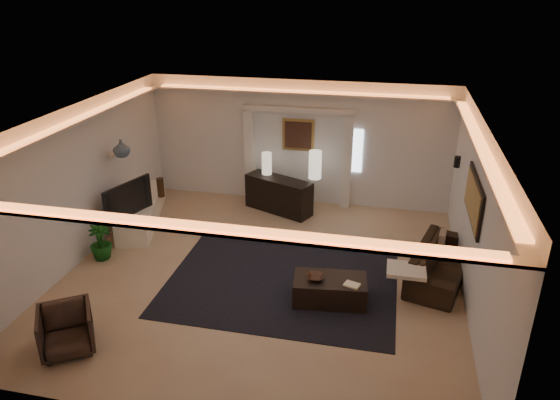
% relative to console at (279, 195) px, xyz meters
% --- Properties ---
extents(floor, '(7.00, 7.00, 0.00)m').
position_rel_console_xyz_m(floor, '(0.31, -2.80, -0.40)').
color(floor, tan).
rests_on(floor, ground).
extents(ceiling, '(7.00, 7.00, 0.00)m').
position_rel_console_xyz_m(ceiling, '(0.31, -2.80, 2.50)').
color(ceiling, white).
rests_on(ceiling, ground).
extents(wall_back, '(7.00, 0.00, 7.00)m').
position_rel_console_xyz_m(wall_back, '(0.31, 0.70, 1.05)').
color(wall_back, silver).
rests_on(wall_back, ground).
extents(wall_front, '(7.00, 0.00, 7.00)m').
position_rel_console_xyz_m(wall_front, '(0.31, -6.30, 1.05)').
color(wall_front, silver).
rests_on(wall_front, ground).
extents(wall_left, '(0.00, 7.00, 7.00)m').
position_rel_console_xyz_m(wall_left, '(-3.19, -2.80, 1.05)').
color(wall_left, silver).
rests_on(wall_left, ground).
extents(wall_right, '(0.00, 7.00, 7.00)m').
position_rel_console_xyz_m(wall_right, '(3.81, -2.80, 1.05)').
color(wall_right, silver).
rests_on(wall_right, ground).
extents(cove_soffit, '(7.00, 7.00, 0.04)m').
position_rel_console_xyz_m(cove_soffit, '(0.31, -2.80, 2.22)').
color(cove_soffit, silver).
rests_on(cove_soffit, ceiling).
extents(daylight_slit, '(0.25, 0.03, 1.00)m').
position_rel_console_xyz_m(daylight_slit, '(1.66, 0.68, 0.95)').
color(daylight_slit, white).
rests_on(daylight_slit, wall_back).
extents(area_rug, '(4.00, 3.00, 0.01)m').
position_rel_console_xyz_m(area_rug, '(0.71, -3.00, -0.39)').
color(area_rug, black).
rests_on(area_rug, ground).
extents(pilaster_left, '(0.22, 0.20, 2.20)m').
position_rel_console_xyz_m(pilaster_left, '(-0.84, 0.60, 0.70)').
color(pilaster_left, silver).
rests_on(pilaster_left, ground).
extents(pilaster_right, '(0.22, 0.20, 2.20)m').
position_rel_console_xyz_m(pilaster_right, '(1.46, 0.60, 0.70)').
color(pilaster_right, silver).
rests_on(pilaster_right, ground).
extents(alcove_header, '(2.52, 0.20, 0.12)m').
position_rel_console_xyz_m(alcove_header, '(0.31, 0.60, 1.85)').
color(alcove_header, silver).
rests_on(alcove_header, wall_back).
extents(painting_frame, '(0.74, 0.04, 0.74)m').
position_rel_console_xyz_m(painting_frame, '(0.31, 0.67, 1.25)').
color(painting_frame, tan).
rests_on(painting_frame, wall_back).
extents(painting_canvas, '(0.62, 0.02, 0.62)m').
position_rel_console_xyz_m(painting_canvas, '(0.31, 0.64, 1.25)').
color(painting_canvas, '#4C2D1E').
rests_on(painting_canvas, wall_back).
extents(art_panel_frame, '(0.04, 1.64, 0.74)m').
position_rel_console_xyz_m(art_panel_frame, '(3.78, -2.50, 1.30)').
color(art_panel_frame, black).
rests_on(art_panel_frame, wall_right).
extents(art_panel_gold, '(0.02, 1.50, 0.62)m').
position_rel_console_xyz_m(art_panel_gold, '(3.76, -2.50, 1.30)').
color(art_panel_gold, tan).
rests_on(art_panel_gold, wall_right).
extents(wall_sconce, '(0.12, 0.12, 0.22)m').
position_rel_console_xyz_m(wall_sconce, '(3.69, -0.60, 1.28)').
color(wall_sconce, black).
rests_on(wall_sconce, wall_right).
extents(wall_niche, '(0.10, 0.55, 0.04)m').
position_rel_console_xyz_m(wall_niche, '(-3.13, -1.40, 1.25)').
color(wall_niche, silver).
rests_on(wall_niche, wall_left).
extents(console, '(1.65, 1.09, 0.79)m').
position_rel_console_xyz_m(console, '(0.00, 0.00, 0.00)').
color(console, black).
rests_on(console, ground).
extents(lamp_left, '(0.23, 0.23, 0.51)m').
position_rel_console_xyz_m(lamp_left, '(-0.34, 0.25, 0.69)').
color(lamp_left, beige).
rests_on(lamp_left, console).
extents(lamp_right, '(0.34, 0.34, 0.64)m').
position_rel_console_xyz_m(lamp_right, '(0.79, 0.21, 0.69)').
color(lamp_right, white).
rests_on(lamp_right, console).
extents(media_ledge, '(1.36, 2.69, 0.49)m').
position_rel_console_xyz_m(media_ledge, '(-2.84, -1.15, -0.18)').
color(media_ledge, white).
rests_on(media_ledge, ground).
extents(tv, '(1.24, 0.53, 0.72)m').
position_rel_console_xyz_m(tv, '(-2.84, -1.85, 0.41)').
color(tv, black).
rests_on(tv, media_ledge).
extents(figurine, '(0.17, 0.17, 0.43)m').
position_rel_console_xyz_m(figurine, '(-2.51, -0.81, 0.24)').
color(figurine, '#402B18').
rests_on(figurine, media_ledge).
extents(ginger_jar, '(0.40, 0.40, 0.35)m').
position_rel_console_xyz_m(ginger_jar, '(-2.84, -1.69, 1.45)').
color(ginger_jar, slate).
rests_on(ginger_jar, wall_niche).
extents(plant, '(0.57, 0.57, 0.72)m').
position_rel_console_xyz_m(plant, '(-2.84, -2.88, -0.04)').
color(plant, '#124812').
rests_on(plant, ground).
extents(sofa, '(2.28, 1.38, 0.62)m').
position_rel_console_xyz_m(sofa, '(3.46, -2.17, -0.09)').
color(sofa, brown).
rests_on(sofa, ground).
extents(throw_blanket, '(0.64, 0.52, 0.07)m').
position_rel_console_xyz_m(throw_blanket, '(2.82, -3.02, 0.15)').
color(throw_blanket, beige).
rests_on(throw_blanket, sofa).
extents(throw_pillow, '(0.17, 0.37, 0.36)m').
position_rel_console_xyz_m(throw_pillow, '(3.46, -1.82, 0.15)').
color(throw_pillow, gray).
rests_on(throw_pillow, sofa).
extents(coffee_table, '(1.26, 0.78, 0.44)m').
position_rel_console_xyz_m(coffee_table, '(1.61, -3.36, -0.20)').
color(coffee_table, black).
rests_on(coffee_table, ground).
extents(bowl, '(0.30, 0.30, 0.07)m').
position_rel_console_xyz_m(bowl, '(1.38, -3.42, 0.04)').
color(bowl, '#42291E').
rests_on(bowl, coffee_table).
extents(magazine, '(0.28, 0.24, 0.03)m').
position_rel_console_xyz_m(magazine, '(1.98, -3.48, 0.02)').
color(magazine, '#FEF3C1').
rests_on(magazine, coffee_table).
extents(armchair, '(1.01, 1.02, 0.67)m').
position_rel_console_xyz_m(armchair, '(-1.93, -5.39, -0.06)').
color(armchair, black).
rests_on(armchair, ground).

